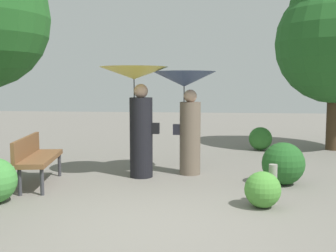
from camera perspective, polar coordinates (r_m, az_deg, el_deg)
name	(u,v)px	position (r m, az deg, el deg)	size (l,w,h in m)	color
ground_plane	(141,222)	(5.30, -3.80, -13.11)	(40.00, 40.00, 0.00)	slate
person_left	(137,101)	(7.57, -4.28, 3.54)	(1.25, 1.25, 2.03)	black
person_right	(186,100)	(7.80, 2.54, 3.65)	(1.20, 1.20, 1.95)	#6B5B4C
park_bench	(36,155)	(7.36, -17.80, -3.90)	(0.74, 1.56, 0.83)	#38383D
bush_path_left	(260,139)	(11.01, 12.67, -1.72)	(0.60, 0.60, 0.60)	#2D6B28
bush_path_right	(283,164)	(7.35, 15.66, -5.02)	(0.73, 0.73, 0.73)	#235B23
bush_far_side	(263,190)	(5.96, 12.96, -8.57)	(0.51, 0.51, 0.51)	#4C9338
path_marker_post	(273,184)	(6.15, 14.29, -7.80)	(0.12, 0.12, 0.58)	gray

